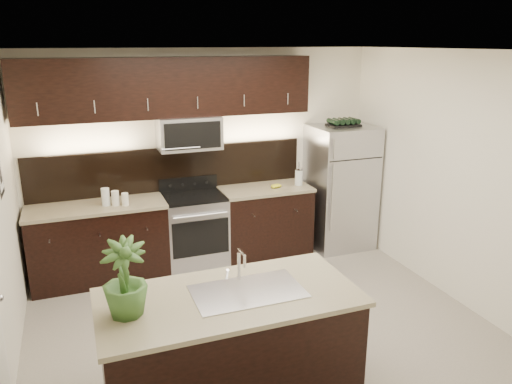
% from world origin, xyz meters
% --- Properties ---
extents(ground, '(4.50, 4.50, 0.00)m').
position_xyz_m(ground, '(0.00, 0.00, 0.00)').
color(ground, gray).
rests_on(ground, ground).
extents(room_walls, '(4.52, 4.02, 2.71)m').
position_xyz_m(room_walls, '(-0.11, -0.04, 1.70)').
color(room_walls, silver).
rests_on(room_walls, ground).
extents(counter_run, '(3.51, 0.65, 0.94)m').
position_xyz_m(counter_run, '(-0.46, 1.69, 0.47)').
color(counter_run, black).
rests_on(counter_run, ground).
extents(upper_fixtures, '(3.49, 0.40, 1.66)m').
position_xyz_m(upper_fixtures, '(-0.43, 1.84, 2.14)').
color(upper_fixtures, black).
rests_on(upper_fixtures, counter_run).
extents(island, '(1.96, 0.96, 0.94)m').
position_xyz_m(island, '(-0.61, -0.91, 0.47)').
color(island, black).
rests_on(island, ground).
extents(sink_faucet, '(0.84, 0.50, 0.28)m').
position_xyz_m(sink_faucet, '(-0.46, -0.90, 0.96)').
color(sink_faucet, silver).
rests_on(sink_faucet, island).
extents(refrigerator, '(0.81, 0.74, 1.69)m').
position_xyz_m(refrigerator, '(1.80, 1.63, 0.84)').
color(refrigerator, '#B2B2B7').
rests_on(refrigerator, ground).
extents(wine_rack, '(0.42, 0.26, 0.10)m').
position_xyz_m(wine_rack, '(1.80, 1.63, 1.74)').
color(wine_rack, black).
rests_on(wine_rack, refrigerator).
extents(plant, '(0.37, 0.37, 0.56)m').
position_xyz_m(plant, '(-1.36, -0.93, 1.22)').
color(plant, '#355C25').
rests_on(plant, island).
extents(canisters, '(0.30, 0.16, 0.21)m').
position_xyz_m(canisters, '(-1.22, 1.61, 1.03)').
color(canisters, silver).
rests_on(canisters, counter_run).
extents(french_press, '(0.11, 0.11, 0.30)m').
position_xyz_m(french_press, '(1.17, 1.64, 1.05)').
color(french_press, silver).
rests_on(french_press, counter_run).
extents(bananas, '(0.19, 0.17, 0.05)m').
position_xyz_m(bananas, '(0.79, 1.61, 0.96)').
color(bananas, gold).
rests_on(bananas, counter_run).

